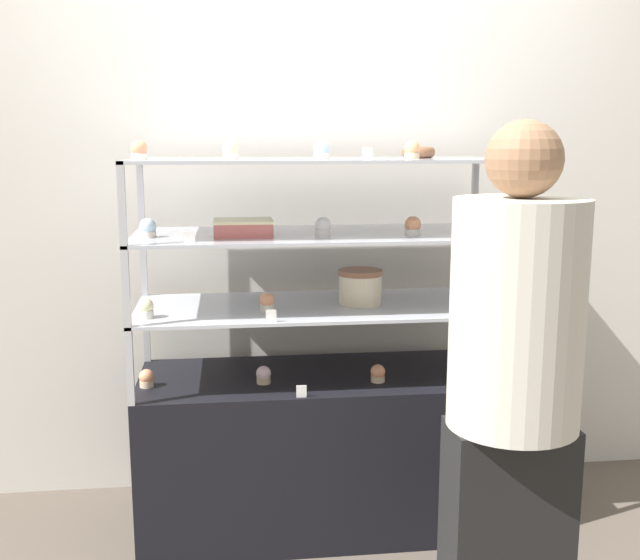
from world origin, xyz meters
TOP-DOWN VIEW (x-y plane):
  - ground_plane at (0.00, 0.00)m, footprint 20.00×20.00m
  - back_wall at (0.00, 0.42)m, footprint 8.00×0.05m
  - display_base at (0.00, 0.00)m, footprint 1.39×0.55m
  - display_riser_lower at (0.00, 0.00)m, footprint 1.39×0.55m
  - display_riser_middle at (0.00, 0.00)m, footprint 1.39×0.55m
  - display_riser_upper at (0.00, 0.00)m, footprint 1.39×0.55m
  - layer_cake_centerpiece at (0.15, -0.00)m, footprint 0.17×0.17m
  - sheet_cake_frosted at (-0.29, -0.05)m, footprint 0.21×0.18m
  - cupcake_0 at (-0.65, -0.07)m, footprint 0.06×0.06m
  - cupcake_1 at (-0.22, -0.08)m, footprint 0.06×0.06m
  - cupcake_2 at (0.20, -0.12)m, footprint 0.06×0.06m
  - cupcake_3 at (0.63, -0.10)m, footprint 0.06×0.06m
  - price_tag_0 at (-0.10, -0.26)m, footprint 0.04×0.00m
  - cupcake_4 at (-0.63, -0.14)m, footprint 0.06×0.06m
  - cupcake_5 at (-0.21, -0.09)m, footprint 0.06×0.06m
  - cupcake_6 at (0.63, -0.09)m, footprint 0.06×0.06m
  - price_tag_1 at (-0.20, -0.26)m, footprint 0.04×0.00m
  - cupcake_7 at (-0.63, -0.05)m, footprint 0.06×0.06m
  - cupcake_8 at (-0.00, -0.09)m, footprint 0.06×0.06m
  - cupcake_9 at (0.33, -0.10)m, footprint 0.06×0.06m
  - cupcake_10 at (0.62, -0.09)m, footprint 0.06×0.06m
  - price_tag_2 at (-0.47, -0.26)m, footprint 0.04×0.00m
  - cupcake_11 at (-0.64, -0.12)m, footprint 0.06×0.06m
  - cupcake_12 at (-0.33, -0.05)m, footprint 0.06×0.06m
  - cupcake_13 at (-0.01, -0.09)m, footprint 0.06×0.06m
  - cupcake_14 at (0.33, -0.07)m, footprint 0.06×0.06m
  - cupcake_15 at (0.65, -0.12)m, footprint 0.06×0.06m
  - price_tag_3 at (0.13, -0.26)m, footprint 0.04×0.00m
  - donut_glazed at (0.39, 0.07)m, footprint 0.13×0.13m
  - customer_figure at (0.43, -0.87)m, footprint 0.36×0.36m

SIDE VIEW (x-z plane):
  - ground_plane at x=0.00m, z-range 0.00..0.00m
  - display_base at x=0.00m, z-range 0.00..0.61m
  - price_tag_0 at x=-0.10m, z-range 0.61..0.66m
  - cupcake_0 at x=-0.65m, z-range 0.61..0.68m
  - cupcake_1 at x=-0.22m, z-range 0.61..0.68m
  - cupcake_2 at x=0.20m, z-range 0.61..0.68m
  - cupcake_3 at x=0.63m, z-range 0.61..0.68m
  - customer_figure at x=0.43m, z-range 0.05..1.61m
  - display_riser_lower at x=0.00m, z-range 0.74..1.01m
  - price_tag_1 at x=-0.20m, z-range 0.89..0.93m
  - cupcake_4 at x=-0.63m, z-range 0.89..0.96m
  - cupcake_5 at x=-0.21m, z-range 0.89..0.96m
  - cupcake_6 at x=0.63m, z-range 0.89..0.96m
  - layer_cake_centerpiece at x=0.15m, z-range 0.89..1.02m
  - display_riser_middle at x=0.00m, z-range 1.01..1.29m
  - price_tag_2 at x=-0.47m, z-range 1.16..1.21m
  - sheet_cake_frosted at x=-0.29m, z-range 1.16..1.22m
  - cupcake_7 at x=-0.63m, z-range 1.16..1.23m
  - cupcake_8 at x=0.00m, z-range 1.16..1.23m
  - cupcake_9 at x=0.33m, z-range 1.16..1.23m
  - cupcake_10 at x=0.62m, z-range 1.16..1.23m
  - back_wall at x=0.00m, z-range 0.00..2.60m
  - display_riser_upper at x=0.00m, z-range 1.29..1.56m
  - donut_glazed at x=0.39m, z-range 1.44..1.48m
  - price_tag_3 at x=0.13m, z-range 1.44..1.48m
  - cupcake_11 at x=-0.64m, z-range 1.44..1.50m
  - cupcake_12 at x=-0.33m, z-range 1.44..1.50m
  - cupcake_13 at x=-0.01m, z-range 1.44..1.50m
  - cupcake_14 at x=0.33m, z-range 1.44..1.50m
  - cupcake_15 at x=0.65m, z-range 1.44..1.50m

